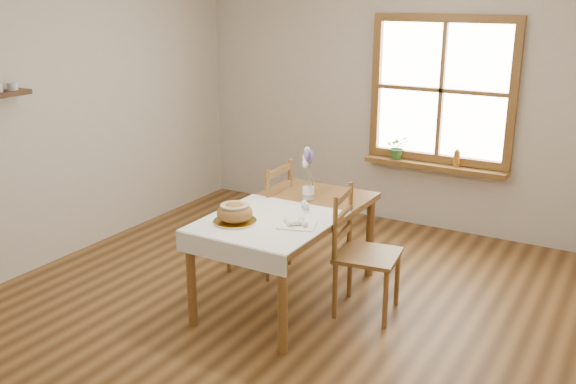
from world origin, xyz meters
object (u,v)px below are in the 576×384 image
Objects in this scene: dining_table at (288,221)px; bread_plate at (235,221)px; chair_left at (259,216)px; chair_right at (368,253)px; flower_vase at (308,194)px.

bread_plate reaches higher than dining_table.
chair_left reaches higher than dining_table.
chair_right reaches higher than bread_plate.
dining_table is 15.18× the size of flower_vase.
flower_vase reaches higher than bread_plate.
chair_left is at bearing 173.53° from flower_vase.
chair_right is 3.14× the size of bread_plate.
dining_table is at bearing 90.50° from chair_right.
chair_left is 1.02× the size of chair_right.
chair_right is 1.04m from bread_plate.
chair_left is at bearing 111.83° from bread_plate.
dining_table is at bearing 51.88° from chair_left.
chair_left reaches higher than flower_vase.
flower_vase reaches higher than dining_table.
bread_plate is (0.33, -0.83, 0.27)m from chair_left.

